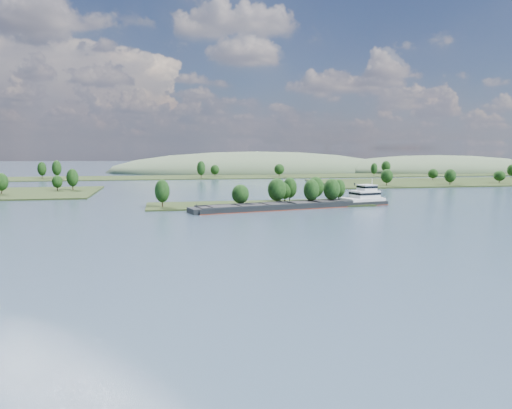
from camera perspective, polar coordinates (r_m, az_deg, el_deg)
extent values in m
plane|color=#324957|center=(167.22, 4.37, -2.34)|extent=(1800.00, 1800.00, 0.00)
cube|color=#212F15|center=(225.15, 0.36, -0.05)|extent=(100.00, 30.00, 1.20)
cylinder|color=black|center=(221.01, 6.33, 0.43)|extent=(0.50, 0.50, 3.74)
ellipsoid|color=black|center=(220.56, 6.35, 1.66)|extent=(6.99, 6.99, 9.63)
cylinder|color=black|center=(238.73, 2.69, 0.82)|extent=(0.50, 0.50, 3.00)
ellipsoid|color=black|center=(238.39, 2.70, 1.73)|extent=(8.12, 8.12, 7.71)
cylinder|color=black|center=(218.71, 2.40, 0.42)|extent=(0.50, 0.50, 3.89)
ellipsoid|color=black|center=(218.25, 2.40, 1.71)|extent=(8.24, 8.24, 10.01)
cylinder|color=black|center=(231.26, 3.31, 0.63)|extent=(0.50, 0.50, 2.99)
ellipsoid|color=black|center=(230.90, 3.31, 1.57)|extent=(6.42, 6.42, 7.69)
cylinder|color=black|center=(211.24, -1.79, 0.11)|extent=(0.50, 0.50, 3.20)
ellipsoid|color=black|center=(210.83, -1.80, 1.21)|extent=(7.46, 7.46, 8.24)
cylinder|color=black|center=(216.41, -10.65, 0.24)|extent=(0.50, 0.50, 3.85)
ellipsoid|color=black|center=(215.95, -10.68, 1.53)|extent=(6.38, 6.38, 9.90)
cylinder|color=black|center=(232.76, 3.87, 0.76)|extent=(0.50, 0.50, 3.76)
ellipsoid|color=black|center=(232.33, 3.88, 1.93)|extent=(6.73, 6.73, 9.67)
cylinder|color=black|center=(239.47, 9.43, 0.80)|extent=(0.50, 0.50, 3.40)
ellipsoid|color=black|center=(239.09, 9.45, 1.83)|extent=(6.23, 6.23, 8.75)
cylinder|color=black|center=(225.42, 8.63, 0.51)|extent=(0.50, 0.50, 3.76)
ellipsoid|color=black|center=(224.98, 8.65, 1.72)|extent=(7.55, 7.55, 9.66)
cylinder|color=black|center=(236.87, 6.80, 0.83)|extent=(0.50, 0.50, 3.83)
ellipsoid|color=black|center=(236.44, 6.81, 2.01)|extent=(7.97, 7.97, 9.84)
cylinder|color=black|center=(315.82, -20.20, 1.94)|extent=(0.50, 0.50, 4.17)
ellipsoid|color=black|center=(315.48, -20.24, 2.90)|extent=(6.94, 6.94, 10.71)
cylinder|color=black|center=(316.28, -21.74, 1.78)|extent=(0.50, 0.50, 2.92)
ellipsoid|color=black|center=(316.03, -21.77, 2.45)|extent=(6.05, 6.05, 7.52)
cylinder|color=black|center=(302.09, -27.06, 1.41)|extent=(0.50, 0.50, 3.77)
ellipsoid|color=black|center=(301.77, -27.11, 2.32)|extent=(7.25, 7.25, 9.70)
cylinder|color=black|center=(343.44, 14.70, 2.41)|extent=(0.50, 0.50, 3.58)
ellipsoid|color=black|center=(343.17, 14.73, 3.17)|extent=(8.07, 8.07, 9.20)
cylinder|color=black|center=(397.21, 26.04, 2.44)|extent=(0.50, 0.50, 2.90)
ellipsoid|color=black|center=(397.02, 26.07, 2.97)|extent=(8.08, 8.08, 7.47)
cylinder|color=black|center=(361.99, 21.29, 2.38)|extent=(0.50, 0.50, 3.52)
ellipsoid|color=black|center=(361.74, 21.32, 3.08)|extent=(7.70, 7.70, 9.05)
cylinder|color=black|center=(379.89, 21.42, 2.50)|extent=(0.50, 0.50, 2.99)
ellipsoid|color=black|center=(379.68, 21.44, 3.07)|extent=(6.48, 6.48, 7.70)
cylinder|color=black|center=(412.33, 19.56, 2.84)|extent=(0.50, 0.50, 2.90)
ellipsoid|color=black|center=(412.13, 19.58, 3.35)|extent=(7.68, 7.68, 7.45)
cylinder|color=black|center=(465.78, 27.13, 2.93)|extent=(0.50, 0.50, 3.73)
ellipsoid|color=black|center=(465.57, 27.16, 3.51)|extent=(6.69, 6.69, 9.60)
cube|color=#212F15|center=(442.30, -5.21, 3.12)|extent=(900.00, 60.00, 1.20)
cylinder|color=black|center=(449.72, -23.24, 3.04)|extent=(0.50, 0.50, 4.52)
ellipsoid|color=black|center=(449.47, -23.27, 3.77)|extent=(7.22, 7.22, 11.62)
cylinder|color=black|center=(459.75, 13.33, 3.41)|extent=(0.50, 0.50, 3.91)
ellipsoid|color=black|center=(459.53, 13.35, 4.03)|extent=(6.02, 6.02, 10.05)
cylinder|color=black|center=(445.20, -4.71, 3.44)|extent=(0.50, 0.50, 3.39)
ellipsoid|color=black|center=(445.00, -4.72, 3.99)|extent=(7.89, 7.89, 8.72)
cylinder|color=black|center=(503.27, 14.62, 3.64)|extent=(0.50, 0.50, 4.15)
ellipsoid|color=black|center=(503.06, 14.64, 4.24)|extent=(8.78, 8.78, 10.68)
cylinder|color=black|center=(442.81, -21.78, 3.08)|extent=(0.50, 0.50, 4.93)
ellipsoid|color=black|center=(442.54, -21.81, 3.89)|extent=(7.60, 7.60, 12.68)
cylinder|color=black|center=(441.40, 2.67, 3.45)|extent=(0.50, 0.50, 3.68)
ellipsoid|color=black|center=(441.18, 2.67, 4.05)|extent=(9.04, 9.04, 9.46)
cylinder|color=black|center=(421.85, -6.28, 3.35)|extent=(0.50, 0.50, 4.70)
ellipsoid|color=black|center=(421.57, -6.29, 4.16)|extent=(7.16, 7.16, 12.09)
ellipsoid|color=#44583D|center=(593.56, 19.94, 3.60)|extent=(260.00, 140.00, 36.00)
ellipsoid|color=#44583D|center=(549.86, -0.01, 3.79)|extent=(320.00, 160.00, 44.00)
cube|color=black|center=(214.09, 4.55, -0.26)|extent=(89.17, 30.24, 2.44)
cube|color=maroon|center=(214.15, 4.55, -0.40)|extent=(89.44, 30.51, 0.28)
cube|color=black|center=(214.79, 1.78, 0.19)|extent=(67.33, 15.47, 0.89)
cube|color=black|center=(205.06, 3.07, -0.11)|extent=(67.33, 15.47, 0.89)
cube|color=black|center=(209.93, 2.41, 0.00)|extent=(67.24, 24.31, 0.33)
cube|color=black|center=(200.49, -3.89, -0.22)|extent=(11.75, 11.07, 0.39)
cube|color=black|center=(204.88, -0.67, -0.06)|extent=(11.75, 11.07, 0.39)
cube|color=black|center=(209.89, 2.41, 0.09)|extent=(11.75, 11.07, 0.39)
cube|color=black|center=(215.48, 5.34, 0.23)|extent=(11.75, 11.07, 0.39)
cube|color=black|center=(221.60, 8.11, 0.37)|extent=(11.75, 11.07, 0.39)
cube|color=black|center=(197.07, -7.08, -0.74)|extent=(5.44, 10.49, 2.22)
cylinder|color=black|center=(197.20, -6.78, -0.28)|extent=(0.32, 0.32, 2.44)
cube|color=white|center=(232.00, 12.09, 0.60)|extent=(19.68, 14.29, 1.33)
cube|color=white|center=(232.44, 12.32, 1.16)|extent=(12.78, 11.10, 3.33)
cube|color=black|center=(232.40, 12.32, 1.27)|extent=(13.05, 11.36, 1.00)
cube|color=white|center=(232.85, 12.56, 1.87)|extent=(7.96, 7.96, 2.44)
cube|color=black|center=(232.81, 12.56, 1.98)|extent=(8.23, 8.23, 0.89)
cube|color=white|center=(232.75, 12.57, 2.20)|extent=(8.49, 8.49, 0.22)
cylinder|color=white|center=(234.30, 13.13, 2.54)|extent=(0.27, 0.27, 2.89)
cylinder|color=black|center=(232.87, 11.20, 2.29)|extent=(0.66, 0.66, 1.33)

